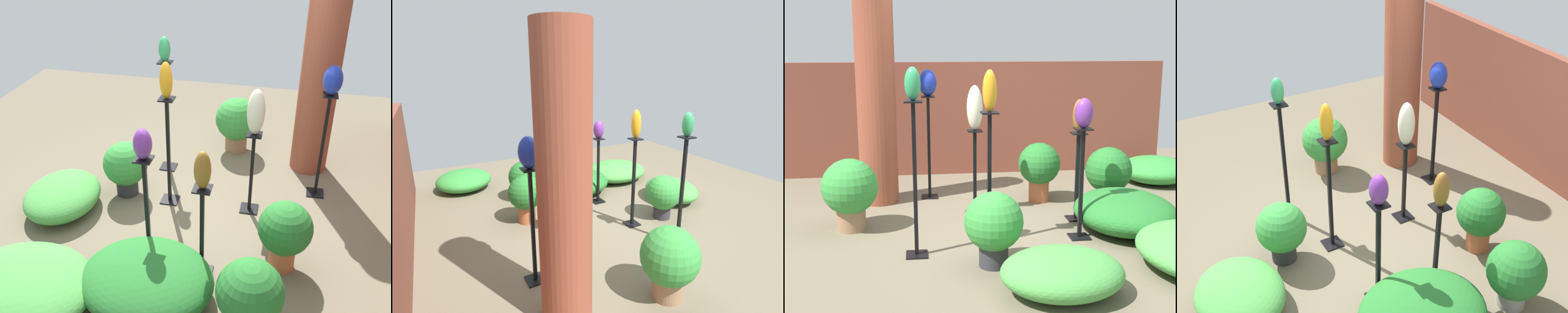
{
  "view_description": "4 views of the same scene",
  "coord_description": "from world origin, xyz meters",
  "views": [
    {
      "loc": [
        3.97,
        0.96,
        3.19
      ],
      "look_at": [
        0.07,
        0.07,
        0.82
      ],
      "focal_mm": 42.0,
      "sensor_mm": 36.0,
      "label": 1
    },
    {
      "loc": [
        -3.5,
        2.18,
        2.22
      ],
      "look_at": [
        0.24,
        0.18,
        0.99
      ],
      "focal_mm": 28.0,
      "sensor_mm": 36.0,
      "label": 2
    },
    {
      "loc": [
        -0.94,
        -5.31,
        1.97
      ],
      "look_at": [
        -0.26,
        0.12,
        0.78
      ],
      "focal_mm": 50.0,
      "sensor_mm": 36.0,
      "label": 3
    },
    {
      "loc": [
        3.99,
        -2.15,
        3.91
      ],
      "look_at": [
        -0.12,
        0.13,
        1.04
      ],
      "focal_mm": 50.0,
      "sensor_mm": 36.0,
      "label": 4
    }
  ],
  "objects": [
    {
      "name": "art_vase_ivory",
      "position": [
        -0.26,
        0.62,
        1.22
      ],
      "size": [
        0.17,
        0.18,
        0.5
      ],
      "primitive_type": "ellipsoid",
      "color": "beige",
      "rests_on": "pedestal_ivory"
    },
    {
      "name": "ground_plane",
      "position": [
        0.0,
        0.0,
        0.0
      ],
      "size": [
        8.0,
        8.0,
        0.0
      ],
      "primitive_type": "plane",
      "color": "#6B604C"
    },
    {
      "name": "art_vase_jade",
      "position": [
        -0.93,
        -0.53,
        1.59
      ],
      "size": [
        0.14,
        0.14,
        0.29
      ],
      "primitive_type": "ellipsoid",
      "color": "#2D9356",
      "rests_on": "pedestal_jade"
    },
    {
      "name": "brick_wall_back",
      "position": [
        0.0,
        2.6,
        0.82
      ],
      "size": [
        5.6,
        0.12,
        1.64
      ],
      "primitive_type": "cube",
      "color": "brown",
      "rests_on": "ground"
    },
    {
      "name": "potted_plant_front_left",
      "position": [
        -1.61,
        0.26,
        0.43
      ],
      "size": [
        0.59,
        0.59,
        0.76
      ],
      "color": "#936B4C",
      "rests_on": "ground"
    },
    {
      "name": "pedestal_cobalt",
      "position": [
        -0.75,
        1.36,
        0.59
      ],
      "size": [
        0.2,
        0.2,
        1.28
      ],
      "color": "black",
      "rests_on": "ground"
    },
    {
      "name": "brick_pillar",
      "position": [
        -1.37,
        1.26,
        1.28
      ],
      "size": [
        0.46,
        0.46,
        2.56
      ],
      "primitive_type": "cylinder",
      "color": "brown",
      "rests_on": "ground"
    },
    {
      "name": "art_vase_bronze",
      "position": [
        0.83,
        0.3,
        1.16
      ],
      "size": [
        0.14,
        0.15,
        0.36
      ],
      "primitive_type": "ellipsoid",
      "color": "brown",
      "rests_on": "pedestal_bronze"
    },
    {
      "name": "art_vase_amber",
      "position": [
        -0.23,
        -0.31,
        1.5
      ],
      "size": [
        0.14,
        0.14,
        0.39
      ],
      "primitive_type": "ellipsoid",
      "color": "orange",
      "rests_on": "pedestal_amber"
    },
    {
      "name": "potted_plant_front_right",
      "position": [
        0.58,
        1.03,
        0.44
      ],
      "size": [
        0.51,
        0.51,
        0.73
      ],
      "color": "#B25B38",
      "rests_on": "ground"
    },
    {
      "name": "potted_plant_mid_left",
      "position": [
        1.38,
        0.81,
        0.4
      ],
      "size": [
        0.55,
        0.55,
        0.7
      ],
      "color": "gray",
      "rests_on": "ground"
    },
    {
      "name": "foliage_bed_center",
      "position": [
        0.19,
        -1.45,
        0.18
      ],
      "size": [
        0.98,
        0.82,
        0.36
      ],
      "primitive_type": "ellipsoid",
      "color": "#479942",
      "rests_on": "ground"
    },
    {
      "name": "pedestal_ivory",
      "position": [
        -0.26,
        0.62,
        0.44
      ],
      "size": [
        0.2,
        0.2,
        0.98
      ],
      "color": "black",
      "rests_on": "ground"
    },
    {
      "name": "pedestal_jade",
      "position": [
        -0.93,
        -0.53,
        0.67
      ],
      "size": [
        0.2,
        0.2,
        1.44
      ],
      "color": "black",
      "rests_on": "ground"
    },
    {
      "name": "art_vase_cobalt",
      "position": [
        -0.75,
        1.36,
        1.44
      ],
      "size": [
        0.22,
        0.2,
        0.32
      ],
      "primitive_type": "ellipsoid",
      "color": "#192D9E",
      "rests_on": "pedestal_cobalt"
    },
    {
      "name": "pedestal_bronze",
      "position": [
        0.83,
        0.3,
        0.44
      ],
      "size": [
        0.2,
        0.2,
        0.98
      ],
      "color": "black",
      "rests_on": "ground"
    },
    {
      "name": "pedestal_violet",
      "position": [
        0.7,
        -0.26,
        0.51
      ],
      "size": [
        0.2,
        0.2,
        1.12
      ],
      "color": "black",
      "rests_on": "ground"
    },
    {
      "name": "art_vase_violet",
      "position": [
        0.7,
        -0.26,
        1.27
      ],
      "size": [
        0.18,
        0.17,
        0.29
      ],
      "primitive_type": "ellipsoid",
      "color": "#6B2D8C",
      "rests_on": "pedestal_violet"
    },
    {
      "name": "pedestal_amber",
      "position": [
        -0.23,
        -0.31,
        0.6
      ],
      "size": [
        0.2,
        0.2,
        1.3
      ],
      "color": "black",
      "rests_on": "ground"
    },
    {
      "name": "potted_plant_back_center",
      "position": [
        -0.26,
        -0.85,
        0.39
      ],
      "size": [
        0.52,
        0.52,
        0.67
      ],
      "color": "#2D2D33",
      "rests_on": "ground"
    }
  ]
}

